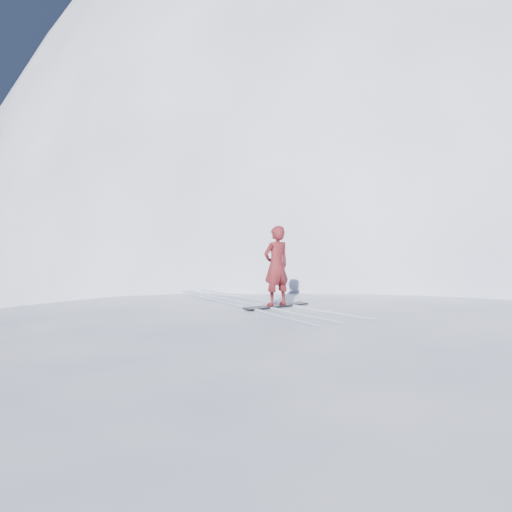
{
  "coord_description": "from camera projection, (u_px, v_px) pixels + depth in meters",
  "views": [
    {
      "loc": [
        -5.83,
        -5.99,
        4.14
      ],
      "look_at": [
        -0.23,
        4.77,
        3.5
      ],
      "focal_mm": 35.0,
      "sensor_mm": 36.0,
      "label": 1
    }
  ],
  "objects": [
    {
      "name": "snowboarder",
      "position": [
        276.0,
        266.0,
        11.27
      ],
      "size": [
        0.7,
        0.5,
        1.8
      ],
      "primitive_type": "imported",
      "rotation": [
        0.0,
        0.0,
        3.26
      ],
      "color": "maroon",
      "rests_on": "snowboard"
    },
    {
      "name": "peak_shoulder",
      "position": [
        289.0,
        297.0,
        30.54
      ],
      "size": [
        28.0,
        24.0,
        18.0
      ],
      "primitive_type": "ellipsoid",
      "color": "white",
      "rests_on": "ground"
    },
    {
      "name": "wind_bumps",
      "position": [
        303.0,
        440.0,
        9.83
      ],
      "size": [
        16.0,
        14.4,
        1.0
      ],
      "color": "white",
      "rests_on": "ground"
    },
    {
      "name": "summit_peak",
      "position": [
        375.0,
        280.0,
        41.38
      ],
      "size": [
        60.0,
        56.0,
        56.0
      ],
      "primitive_type": "ellipsoid",
      "color": "white",
      "rests_on": "ground"
    },
    {
      "name": "board_tracks",
      "position": [
        252.0,
        303.0,
        11.76
      ],
      "size": [
        1.92,
        5.98,
        0.04
      ],
      "color": "silver",
      "rests_on": "ground"
    },
    {
      "name": "ground",
      "position": [
        402.0,
        481.0,
        8.21
      ],
      "size": [
        400.0,
        400.0,
        0.0
      ],
      "primitive_type": "plane",
      "color": "white",
      "rests_on": "ground"
    },
    {
      "name": "snowboard",
      "position": [
        276.0,
        306.0,
        11.32
      ],
      "size": [
        1.66,
        0.49,
        0.03
      ],
      "primitive_type": "cube",
      "rotation": [
        0.0,
        0.0,
        0.11
      ],
      "color": "black",
      "rests_on": "near_ridge"
    },
    {
      "name": "near_ridge",
      "position": [
        340.0,
        412.0,
        11.33
      ],
      "size": [
        36.0,
        28.0,
        4.8
      ],
      "primitive_type": "ellipsoid",
      "color": "white",
      "rests_on": "ground"
    }
  ]
}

